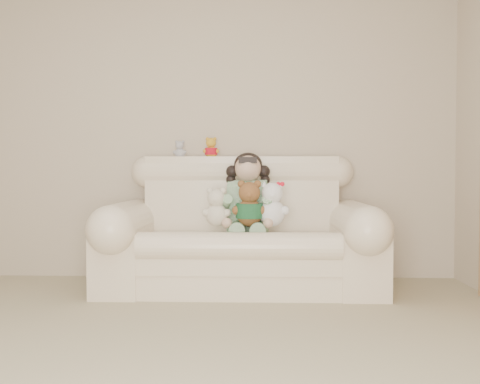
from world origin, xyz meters
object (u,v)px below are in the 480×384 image
Objects in this scene: cream_teddy at (216,203)px; brown_teddy at (249,199)px; white_cat at (272,199)px; sofa at (240,222)px; seated_child at (248,192)px.

brown_teddy is at bearing 21.22° from cream_teddy.
cream_teddy is at bearing 162.40° from white_cat.
sofa is 5.28× the size of brown_teddy.
brown_teddy is (0.07, -0.13, 0.18)m from sofa.
seated_child is at bearing 71.09° from brown_teddy.
brown_teddy is 0.25m from cream_teddy.
seated_child reaches higher than cream_teddy.
brown_teddy is (0.01, -0.21, -0.04)m from seated_child.
sofa reaches higher than white_cat.
white_cat is at bearing -15.96° from brown_teddy.
sofa is at bearing 134.90° from white_cat.
cream_teddy is (-0.17, -0.13, 0.15)m from sofa.
white_cat is 1.17× the size of cream_teddy.
cream_teddy is (-0.41, -0.02, -0.03)m from white_cat.
white_cat is at bearing -25.02° from sofa.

